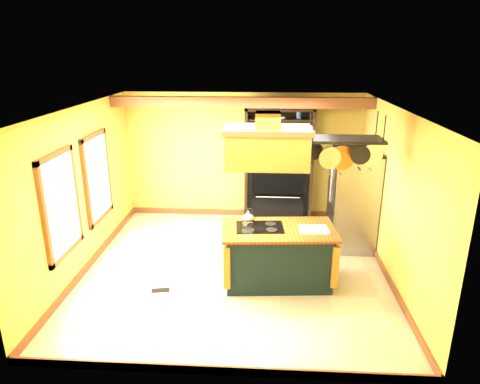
# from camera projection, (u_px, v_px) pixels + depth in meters

# --- Properties ---
(floor) EXTENTS (5.00, 5.00, 0.00)m
(floor) POSITION_uv_depth(u_px,v_px,m) (235.00, 269.00, 7.25)
(floor) COLOR beige
(floor) RESTS_ON ground
(ceiling) EXTENTS (5.00, 5.00, 0.00)m
(ceiling) POSITION_uv_depth(u_px,v_px,m) (234.00, 108.00, 6.39)
(ceiling) COLOR white
(ceiling) RESTS_ON wall_back
(wall_back) EXTENTS (5.00, 0.02, 2.70)m
(wall_back) POSITION_uv_depth(u_px,v_px,m) (243.00, 156.00, 9.19)
(wall_back) COLOR gold
(wall_back) RESTS_ON floor
(wall_front) EXTENTS (5.00, 0.02, 2.70)m
(wall_front) POSITION_uv_depth(u_px,v_px,m) (217.00, 271.00, 4.46)
(wall_front) COLOR gold
(wall_front) RESTS_ON floor
(wall_left) EXTENTS (0.02, 5.00, 2.70)m
(wall_left) POSITION_uv_depth(u_px,v_px,m) (82.00, 191.00, 6.97)
(wall_left) COLOR gold
(wall_left) RESTS_ON floor
(wall_right) EXTENTS (0.02, 5.00, 2.70)m
(wall_right) POSITION_uv_depth(u_px,v_px,m) (394.00, 197.00, 6.68)
(wall_right) COLOR gold
(wall_right) RESTS_ON floor
(ceiling_beam) EXTENTS (5.00, 0.15, 0.20)m
(ceiling_beam) POSITION_uv_depth(u_px,v_px,m) (241.00, 102.00, 8.04)
(ceiling_beam) COLOR brown
(ceiling_beam) RESTS_ON ceiling
(window_near) EXTENTS (0.06, 1.06, 1.56)m
(window_near) POSITION_uv_depth(u_px,v_px,m) (61.00, 205.00, 6.19)
(window_near) COLOR brown
(window_near) RESTS_ON wall_left
(window_far) EXTENTS (0.06, 1.06, 1.56)m
(window_far) POSITION_uv_depth(u_px,v_px,m) (98.00, 177.00, 7.52)
(window_far) COLOR brown
(window_far) RESTS_ON wall_left
(kitchen_island) EXTENTS (1.81, 1.10, 1.11)m
(kitchen_island) POSITION_uv_depth(u_px,v_px,m) (278.00, 255.00, 6.72)
(kitchen_island) COLOR black
(kitchen_island) RESTS_ON floor
(range_hood) EXTENTS (1.27, 0.72, 0.80)m
(range_hood) POSITION_uv_depth(u_px,v_px,m) (267.00, 145.00, 6.18)
(range_hood) COLOR #A86B2A
(range_hood) RESTS_ON ceiling
(pot_rack) EXTENTS (1.15, 0.53, 0.86)m
(pot_rack) POSITION_uv_depth(u_px,v_px,m) (345.00, 146.00, 6.12)
(pot_rack) COLOR black
(pot_rack) RESTS_ON ceiling
(refrigerator) EXTENTS (0.78, 0.92, 1.81)m
(refrigerator) POSITION_uv_depth(u_px,v_px,m) (352.00, 202.00, 7.85)
(refrigerator) COLOR #919299
(refrigerator) RESTS_ON floor
(hutch) EXTENTS (1.38, 0.63, 2.45)m
(hutch) POSITION_uv_depth(u_px,v_px,m) (278.00, 179.00, 9.02)
(hutch) COLOR black
(hutch) RESTS_ON floor
(floor_register) EXTENTS (0.30, 0.17, 0.01)m
(floor_register) POSITION_uv_depth(u_px,v_px,m) (160.00, 290.00, 6.60)
(floor_register) COLOR black
(floor_register) RESTS_ON floor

